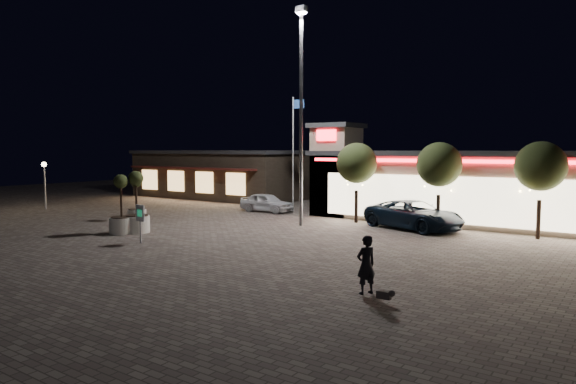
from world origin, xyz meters
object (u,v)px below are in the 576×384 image
Objects in this scene: white_sedan at (267,202)px; planter_mid at (137,214)px; pedestrian at (366,265)px; valet_sign at (140,216)px; planter_left at (137,208)px; pickup_truck at (414,215)px.

white_sedan is 11.10m from planter_mid.
valet_sign is at bearing -68.86° from pedestrian.
pedestrian is at bearing -18.29° from planter_left.
pedestrian is (15.01, -14.58, 0.23)m from white_sedan.
white_sedan is 2.18× the size of pedestrian.
white_sedan is 1.42× the size of planter_left.
planter_mid reaches higher than pickup_truck.
planter_left is 4.20m from planter_mid.
planter_left is 1.53× the size of valet_sign.
pickup_truck is 13.57m from pedestrian.
pedestrian is 19.41m from planter_left.
valet_sign reaches higher than pedestrian.
pickup_truck is 1.45× the size of white_sedan.
valet_sign is at bearing 161.01° from pickup_truck.
white_sedan is 9.15m from planter_left.
planter_left is 7.44m from valet_sign.
planter_mid is (3.29, -2.60, 0.15)m from planter_left.
valet_sign is (-8.89, -11.48, 0.47)m from pickup_truck.
pedestrian is (3.61, -13.08, 0.11)m from pickup_truck.
white_sedan is (-11.40, 1.50, -0.12)m from pickup_truck.
white_sedan is at bearing 89.34° from planter_mid.
white_sedan is at bearing 101.28° from pickup_truck.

